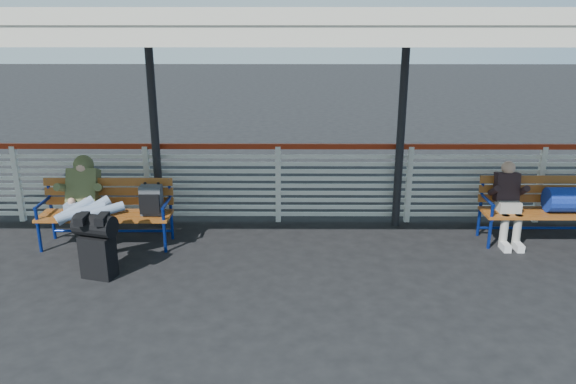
{
  "coord_description": "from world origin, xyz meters",
  "views": [
    {
      "loc": [
        0.2,
        -6.31,
        3.11
      ],
      "look_at": [
        0.16,
        1.0,
        0.77
      ],
      "focal_mm": 35.0,
      "sensor_mm": 36.0,
      "label": 1
    }
  ],
  "objects_px": {
    "luggage_stack": "(97,243)",
    "traveler_man": "(86,205)",
    "bench_right": "(557,202)",
    "companion_person": "(508,202)",
    "bench_left": "(117,205)"
  },
  "relations": [
    {
      "from": "bench_right",
      "to": "companion_person",
      "type": "height_order",
      "value": "companion_person"
    },
    {
      "from": "bench_right",
      "to": "companion_person",
      "type": "distance_m",
      "value": 0.68
    },
    {
      "from": "luggage_stack",
      "to": "traveler_man",
      "type": "distance_m",
      "value": 0.81
    },
    {
      "from": "companion_person",
      "to": "traveler_man",
      "type": "bearing_deg",
      "value": -175.4
    },
    {
      "from": "bench_right",
      "to": "companion_person",
      "type": "relative_size",
      "value": 1.57
    },
    {
      "from": "luggage_stack",
      "to": "bench_right",
      "type": "xyz_separation_m",
      "value": [
        6.07,
        1.15,
        0.16
      ]
    },
    {
      "from": "traveler_man",
      "to": "companion_person",
      "type": "relative_size",
      "value": 1.43
    },
    {
      "from": "bench_left",
      "to": "traveler_man",
      "type": "xyz_separation_m",
      "value": [
        -0.3,
        -0.35,
        0.12
      ]
    },
    {
      "from": "traveler_man",
      "to": "companion_person",
      "type": "xyz_separation_m",
      "value": [
        5.73,
        0.46,
        -0.1
      ]
    },
    {
      "from": "bench_left",
      "to": "bench_right",
      "type": "xyz_separation_m",
      "value": [
        6.11,
        0.11,
        0.02
      ]
    },
    {
      "from": "traveler_man",
      "to": "companion_person",
      "type": "bearing_deg",
      "value": 4.6
    },
    {
      "from": "bench_left",
      "to": "companion_person",
      "type": "height_order",
      "value": "companion_person"
    },
    {
      "from": "bench_left",
      "to": "traveler_man",
      "type": "bearing_deg",
      "value": -130.72
    },
    {
      "from": "luggage_stack",
      "to": "bench_right",
      "type": "bearing_deg",
      "value": 26.96
    },
    {
      "from": "traveler_man",
      "to": "luggage_stack",
      "type": "bearing_deg",
      "value": -63.3
    }
  ]
}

